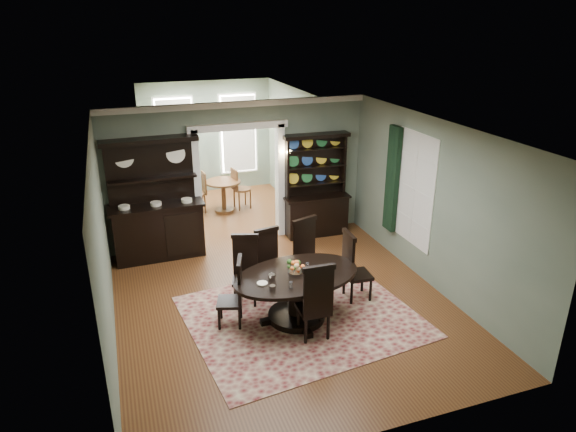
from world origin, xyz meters
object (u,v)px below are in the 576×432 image
sideboard (157,217)px  parlor_table (224,192)px  dining_table (297,288)px  welsh_dresser (316,199)px

sideboard → parlor_table: (1.79, 2.03, -0.33)m
parlor_table → dining_table: bearing=-89.6°
sideboard → dining_table: bearing=-61.2°
sideboard → parlor_table: sideboard is taller
dining_table → parlor_table: dining_table is taller
dining_table → parlor_table: bearing=83.0°
sideboard → parlor_table: bearing=47.1°
sideboard → welsh_dresser: sideboard is taller
dining_table → welsh_dresser: 3.54m
dining_table → sideboard: sideboard is taller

